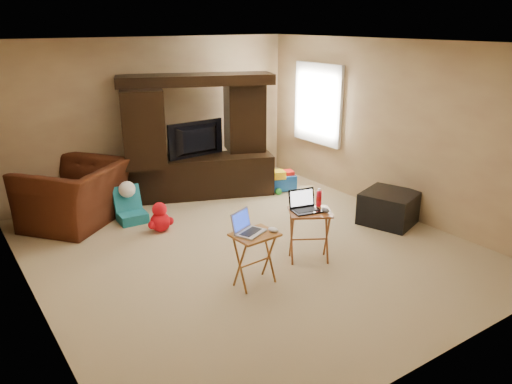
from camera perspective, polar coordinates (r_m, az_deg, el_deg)
floor at (r=6.39m, az=-1.02°, el=-6.31°), size 5.50×5.50×0.00m
ceiling at (r=5.78m, az=-1.17°, el=16.69°), size 5.50×5.50×0.00m
wall_back at (r=8.35m, az=-11.62°, el=8.40°), size 5.00×0.00×5.00m
wall_front at (r=4.07m, az=20.74°, el=-3.68°), size 5.00×0.00×5.00m
wall_left at (r=5.10m, az=-25.27°, el=0.22°), size 0.00×5.50×5.50m
wall_right at (r=7.59m, az=15.01°, el=7.10°), size 0.00×5.50×5.50m
window_pane at (r=8.62m, az=7.18°, el=9.98°), size 0.00×1.20×1.20m
window_frame at (r=8.61m, az=7.08°, el=9.97°), size 0.06×1.14×1.34m
entertainment_center at (r=8.03m, az=-6.68°, el=6.26°), size 2.45×1.41×1.96m
television at (r=8.00m, az=-6.51°, el=5.92°), size 1.00×0.21×0.57m
recliner at (r=7.41m, az=-19.91°, el=-0.28°), size 1.75×1.73×0.86m
child_rocker at (r=7.29m, az=-14.07°, el=-1.45°), size 0.41×0.46×0.51m
plush_toy at (r=6.90m, az=-10.92°, el=-2.80°), size 0.38×0.31×0.42m
push_toy at (r=8.41m, az=2.89°, el=1.36°), size 0.58×0.49×0.37m
ottoman at (r=7.31m, az=14.98°, el=-1.73°), size 0.89×0.89×0.45m
tray_table_left at (r=5.42m, az=-0.14°, el=-7.68°), size 0.48×0.40×0.60m
tray_table_right at (r=5.97m, az=6.10°, el=-5.02°), size 0.61×0.58×0.63m
laptop_left at (r=5.25m, az=-0.60°, el=-3.56°), size 0.39×0.36×0.24m
laptop_right at (r=5.80m, az=5.82°, el=-1.12°), size 0.38×0.33×0.24m
mouse_left at (r=5.33m, az=1.98°, el=-4.33°), size 0.12×0.14×0.05m
mouse_right at (r=5.84m, az=7.95°, el=-2.05°), size 0.12×0.15×0.05m
water_bottle at (r=6.00m, az=7.21°, el=-0.72°), size 0.06×0.06×0.19m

